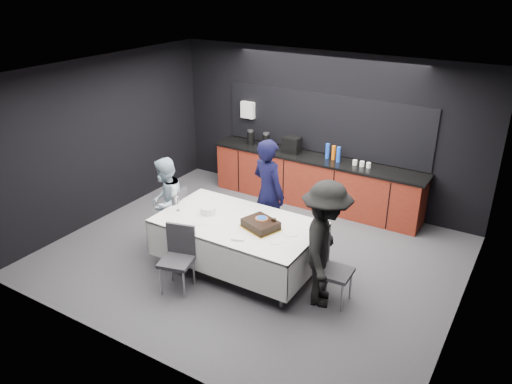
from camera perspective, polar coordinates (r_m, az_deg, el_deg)
ground at (r=7.83m, az=-0.38°, el=-7.28°), size 6.00×6.00×0.00m
room_shell at (r=7.04m, az=-0.43°, el=5.72°), size 6.04×5.04×2.82m
kitchenette at (r=9.35m, az=6.68°, el=1.73°), size 4.10×0.64×2.05m
party_table at (r=7.22m, az=-2.07°, el=-4.36°), size 2.32×1.32×0.78m
cake_assembly at (r=6.94m, az=0.55°, el=-3.70°), size 0.60×0.54×0.16m
plate_stack at (r=7.39m, az=-5.52°, el=-2.08°), size 0.22×0.22×0.10m
loose_plate_near at (r=7.15m, az=-6.13°, el=-3.48°), size 0.20×0.20×0.01m
loose_plate_right_a at (r=6.85m, az=3.96°, el=-4.72°), size 0.21×0.21×0.01m
loose_plate_right_b at (r=6.65m, az=2.23°, el=-5.62°), size 0.18×0.18×0.01m
loose_plate_far at (r=7.44m, az=0.86°, el=-2.18°), size 0.22×0.22×0.01m
fork_pile at (r=6.69m, az=-2.04°, el=-5.33°), size 0.20×0.16×0.03m
champagne_flute at (r=7.49m, az=-8.99°, el=-1.00°), size 0.06×0.06×0.22m
chair_left at (r=8.04m, az=-9.27°, el=-2.39°), size 0.49×0.49×0.92m
chair_right at (r=6.67m, az=8.45°, el=-8.29°), size 0.44×0.44×0.92m
chair_near at (r=6.95m, az=-8.84°, el=-6.91°), size 0.51×0.51×0.92m
person_center at (r=7.78m, az=1.42°, el=-0.13°), size 0.75×0.61×1.77m
person_left at (r=7.97m, az=-10.24°, el=-1.17°), size 0.77×0.86×1.45m
person_right at (r=6.46m, az=7.89°, el=-5.99°), size 0.97×1.27×1.73m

